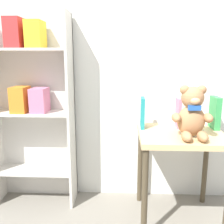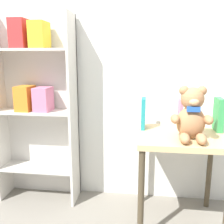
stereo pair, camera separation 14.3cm
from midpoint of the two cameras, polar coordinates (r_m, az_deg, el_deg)
name	(u,v)px [view 1 (the left image)]	position (r m, az deg, el deg)	size (l,w,h in m)	color
wall_back	(155,46)	(2.03, 7.86, 14.64)	(4.80, 0.06, 2.50)	silver
bookshelf_side	(32,99)	(2.06, -19.72, 2.73)	(0.64, 0.24, 1.49)	beige
display_table	(180,147)	(1.79, 13.17, -7.91)	(0.58, 0.52, 0.66)	tan
teddy_bear	(192,114)	(1.64, 15.47, -0.46)	(0.26, 0.23, 0.34)	#A8754C
book_standing_teal	(143,113)	(1.82, 4.76, -0.18)	(0.03, 0.13, 0.22)	teal
book_standing_pink	(178,113)	(1.86, 12.78, -0.24)	(0.02, 0.12, 0.22)	#D17093
book_standing_green	(215,113)	(1.91, 20.50, -0.16)	(0.04, 0.14, 0.23)	#33934C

